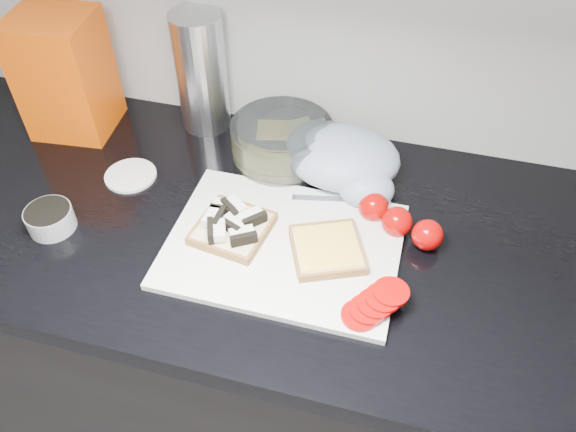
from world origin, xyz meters
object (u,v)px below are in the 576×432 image
(cutting_board, at_px, (284,245))
(steel_canister, at_px, (201,73))
(glass_bowl, at_px, (282,142))
(bread_bag, at_px, (65,75))

(cutting_board, bearing_deg, steel_canister, 130.03)
(cutting_board, distance_m, glass_bowl, 0.25)
(glass_bowl, height_order, bread_bag, bread_bag)
(glass_bowl, bearing_deg, steel_canister, 158.63)
(steel_canister, bearing_deg, bread_bag, -163.57)
(cutting_board, xyz_separation_m, steel_canister, (-0.26, 0.31, 0.12))
(bread_bag, distance_m, steel_canister, 0.28)
(bread_bag, height_order, steel_canister, steel_canister)
(glass_bowl, xyz_separation_m, steel_canister, (-0.19, 0.08, 0.08))
(cutting_board, distance_m, steel_canister, 0.42)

